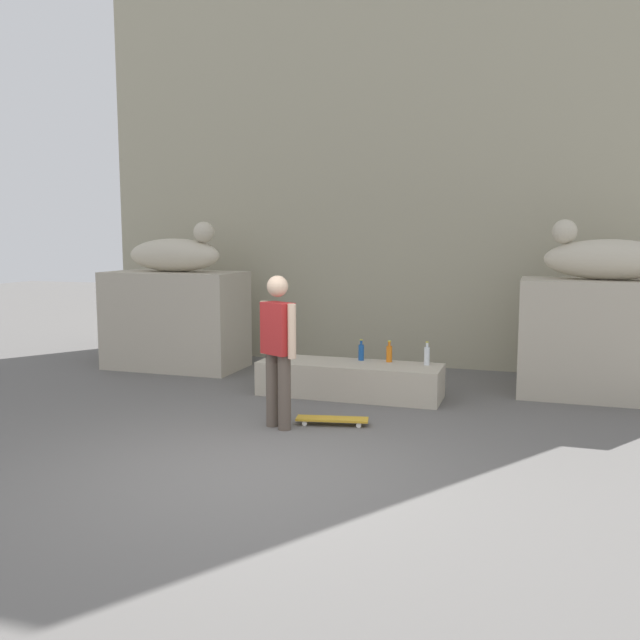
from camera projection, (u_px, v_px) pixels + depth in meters
ground_plane at (258, 473)px, 5.96m from camera, size 40.00×40.00×0.00m
facade_wall at (394, 160)px, 10.82m from camera, size 9.90×0.60×6.59m
pedestal_left at (176, 320)px, 10.63m from camera, size 2.12×1.12×1.53m
pedestal_right at (604, 339)px, 8.69m from camera, size 2.12×1.12×1.53m
statue_reclining_left at (176, 254)px, 10.48m from camera, size 1.63×0.66×0.78m
statue_reclining_right at (606, 258)px, 8.58m from camera, size 1.67×0.82×0.78m
ledge_block at (350, 380)px, 8.78m from camera, size 2.39×0.73×0.44m
skater at (278, 345)px, 7.24m from camera, size 0.49×0.34×1.67m
skateboard at (332, 419)px, 7.46m from camera, size 0.82×0.35×0.08m
bottle_orange at (389, 353)px, 8.80m from camera, size 0.08×0.08×0.28m
bottle_clear at (427, 355)px, 8.59m from camera, size 0.07×0.07×0.30m
bottle_blue at (361, 352)px, 8.91m from camera, size 0.07×0.07×0.28m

